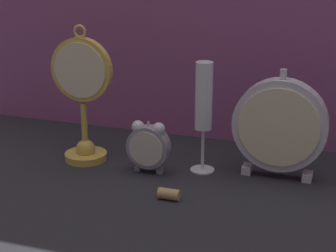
% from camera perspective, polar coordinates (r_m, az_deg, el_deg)
% --- Properties ---
extents(ground_plane, '(4.00, 4.00, 0.00)m').
position_cam_1_polar(ground_plane, '(1.16, -1.29, -6.16)').
color(ground_plane, '#232328').
extents(fabric_backdrop_drape, '(1.22, 0.01, 0.65)m').
position_cam_1_polar(fabric_backdrop_drape, '(1.37, 3.39, 11.82)').
color(fabric_backdrop_drape, '#8E4C7F').
rests_on(fabric_backdrop_drape, ground_plane).
extents(pocket_watch_on_stand, '(0.14, 0.10, 0.31)m').
position_cam_1_polar(pocket_watch_on_stand, '(1.26, -8.63, 2.57)').
color(pocket_watch_on_stand, gold).
rests_on(pocket_watch_on_stand, ground_plane).
extents(alarm_clock_twin_bell, '(0.09, 0.03, 0.12)m').
position_cam_1_polar(alarm_clock_twin_bell, '(1.20, -2.02, -1.90)').
color(alarm_clock_twin_bell, gray).
rests_on(alarm_clock_twin_bell, ground_plane).
extents(mantel_clock_silver, '(0.20, 0.04, 0.23)m').
position_cam_1_polar(mantel_clock_silver, '(1.18, 11.29, 0.02)').
color(mantel_clock_silver, silver).
rests_on(mantel_clock_silver, ground_plane).
extents(champagne_flute, '(0.05, 0.05, 0.24)m').
position_cam_1_polar(champagne_flute, '(1.19, 3.64, 2.22)').
color(champagne_flute, silver).
rests_on(champagne_flute, ground_plane).
extents(wine_cork, '(0.04, 0.02, 0.02)m').
position_cam_1_polar(wine_cork, '(1.10, 0.10, -6.93)').
color(wine_cork, tan).
rests_on(wine_cork, ground_plane).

